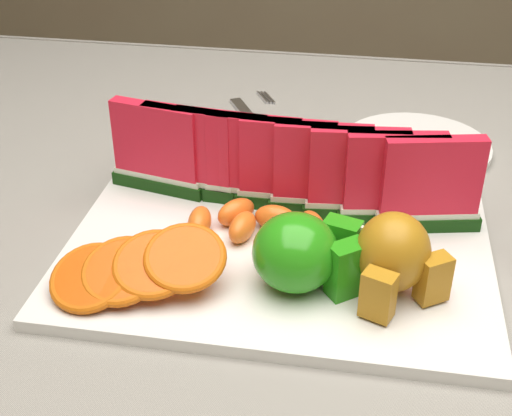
% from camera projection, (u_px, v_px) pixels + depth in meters
% --- Properties ---
extents(table, '(1.40, 0.90, 0.75)m').
position_uv_depth(table, '(333.00, 311.00, 0.77)').
color(table, '#533823').
rests_on(table, ground).
extents(tablecloth, '(1.53, 1.03, 0.20)m').
position_uv_depth(tablecloth, '(337.00, 264.00, 0.74)').
color(tablecloth, gray).
rests_on(tablecloth, table).
extents(platter, '(0.40, 0.30, 0.01)m').
position_uv_depth(platter, '(279.00, 247.00, 0.69)').
color(platter, silver).
rests_on(platter, tablecloth).
extents(apple_cluster, '(0.11, 0.09, 0.07)m').
position_uv_depth(apple_cluster, '(304.00, 253.00, 0.61)').
color(apple_cluster, '#2E7B11').
rests_on(apple_cluster, platter).
extents(pear_cluster, '(0.08, 0.09, 0.07)m').
position_uv_depth(pear_cluster, '(395.00, 256.00, 0.60)').
color(pear_cluster, '#B69B03').
rests_on(pear_cluster, platter).
extents(side_plate, '(0.19, 0.19, 0.01)m').
position_uv_depth(side_plate, '(416.00, 147.00, 0.87)').
color(side_plate, silver).
rests_on(side_plate, tablecloth).
extents(fork, '(0.10, 0.19, 0.00)m').
position_uv_depth(fork, '(256.00, 121.00, 0.94)').
color(fork, silver).
rests_on(fork, tablecloth).
extents(watermelon_row, '(0.39, 0.07, 0.10)m').
position_uv_depth(watermelon_row, '(287.00, 168.00, 0.71)').
color(watermelon_row, '#123D0E').
rests_on(watermelon_row, platter).
extents(orange_fan_front, '(0.16, 0.11, 0.05)m').
position_uv_depth(orange_fan_front, '(138.00, 267.00, 0.61)').
color(orange_fan_front, '#CB560E').
rests_on(orange_fan_front, platter).
extents(orange_fan_back, '(0.28, 0.10, 0.04)m').
position_uv_depth(orange_fan_back, '(276.00, 160.00, 0.78)').
color(orange_fan_back, '#CB560E').
rests_on(orange_fan_back, platter).
extents(tangerine_segments, '(0.14, 0.07, 0.03)m').
position_uv_depth(tangerine_segments, '(261.00, 222.00, 0.69)').
color(tangerine_segments, orange).
rests_on(tangerine_segments, platter).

